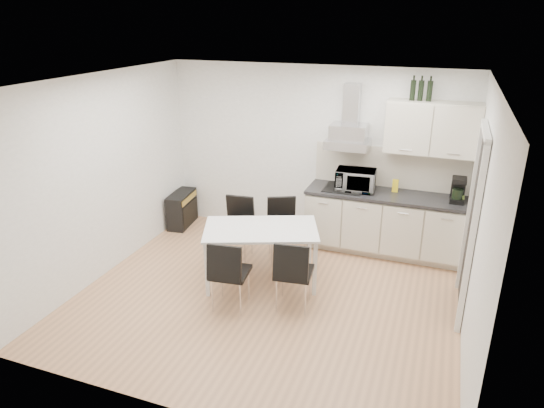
# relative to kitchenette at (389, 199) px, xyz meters

# --- Properties ---
(ground) EXTENTS (4.50, 4.50, 0.00)m
(ground) POSITION_rel_kitchenette_xyz_m (-1.19, -1.73, -0.83)
(ground) COLOR tan
(ground) RESTS_ON ground
(wall_back) EXTENTS (4.50, 0.10, 2.60)m
(wall_back) POSITION_rel_kitchenette_xyz_m (-1.19, 0.27, 0.47)
(wall_back) COLOR white
(wall_back) RESTS_ON ground
(wall_front) EXTENTS (4.50, 0.10, 2.60)m
(wall_front) POSITION_rel_kitchenette_xyz_m (-1.19, -3.73, 0.47)
(wall_front) COLOR white
(wall_front) RESTS_ON ground
(wall_left) EXTENTS (0.10, 4.00, 2.60)m
(wall_left) POSITION_rel_kitchenette_xyz_m (-3.44, -1.73, 0.47)
(wall_left) COLOR white
(wall_left) RESTS_ON ground
(wall_right) EXTENTS (0.10, 4.00, 2.60)m
(wall_right) POSITION_rel_kitchenette_xyz_m (1.06, -1.73, 0.47)
(wall_right) COLOR white
(wall_right) RESTS_ON ground
(ceiling) EXTENTS (4.50, 4.50, 0.00)m
(ceiling) POSITION_rel_kitchenette_xyz_m (-1.19, -1.73, 1.77)
(ceiling) COLOR white
(ceiling) RESTS_ON wall_back
(doorway) EXTENTS (0.08, 1.04, 2.10)m
(doorway) POSITION_rel_kitchenette_xyz_m (1.02, -1.18, 0.22)
(doorway) COLOR white
(doorway) RESTS_ON ground
(kitchenette) EXTENTS (2.22, 0.64, 2.52)m
(kitchenette) POSITION_rel_kitchenette_xyz_m (0.00, 0.00, 0.00)
(kitchenette) COLOR beige
(kitchenette) RESTS_ON ground
(dining_table) EXTENTS (1.61, 1.26, 0.75)m
(dining_table) POSITION_rel_kitchenette_xyz_m (-1.40, -1.40, -0.16)
(dining_table) COLOR white
(dining_table) RESTS_ON ground
(chair_far_left) EXTENTS (0.49, 0.54, 0.88)m
(chair_far_left) POSITION_rel_kitchenette_xyz_m (-1.96, -0.92, -0.39)
(chair_far_left) COLOR black
(chair_far_left) RESTS_ON ground
(chair_far_right) EXTENTS (0.61, 0.64, 0.88)m
(chair_far_right) POSITION_rel_kitchenette_xyz_m (-1.33, -0.73, -0.39)
(chair_far_right) COLOR black
(chair_far_right) RESTS_ON ground
(chair_near_left) EXTENTS (0.49, 0.55, 0.88)m
(chair_near_left) POSITION_rel_kitchenette_xyz_m (-1.52, -2.07, -0.39)
(chair_near_left) COLOR black
(chair_near_left) RESTS_ON ground
(chair_near_right) EXTENTS (0.49, 0.55, 0.88)m
(chair_near_right) POSITION_rel_kitchenette_xyz_m (-0.83, -1.81, -0.39)
(chair_near_right) COLOR black
(chair_near_right) RESTS_ON ground
(guitar_amp) EXTENTS (0.36, 0.69, 0.55)m
(guitar_amp) POSITION_rel_kitchenette_xyz_m (-3.28, -0.15, -0.55)
(guitar_amp) COLOR black
(guitar_amp) RESTS_ON ground
(floor_speaker) EXTENTS (0.23, 0.21, 0.32)m
(floor_speaker) POSITION_rel_kitchenette_xyz_m (-2.35, 0.17, -0.67)
(floor_speaker) COLOR black
(floor_speaker) RESTS_ON ground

